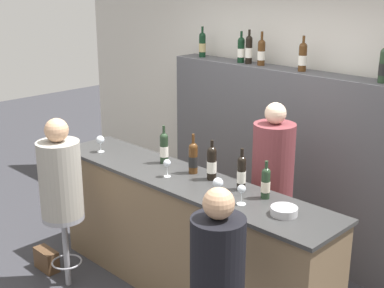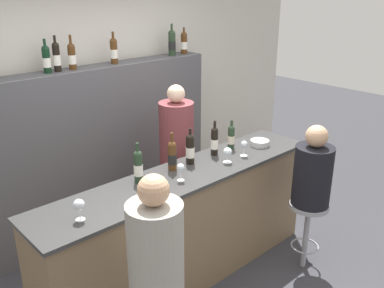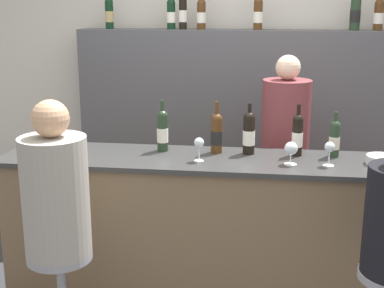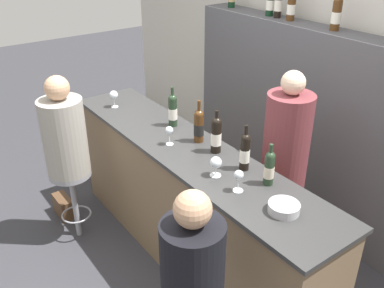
{
  "view_description": "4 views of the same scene",
  "coord_description": "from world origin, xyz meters",
  "px_view_note": "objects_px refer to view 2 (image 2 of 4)",
  "views": [
    {
      "loc": [
        2.86,
        -2.53,
        2.59
      ],
      "look_at": [
        0.13,
        0.22,
        1.37
      ],
      "focal_mm": 50.0,
      "sensor_mm": 36.0,
      "label": 1
    },
    {
      "loc": [
        -2.16,
        -2.17,
        2.55
      ],
      "look_at": [
        0.01,
        0.18,
        1.33
      ],
      "focal_mm": 40.0,
      "sensor_mm": 36.0,
      "label": 2
    },
    {
      "loc": [
        0.25,
        -2.92,
        1.97
      ],
      "look_at": [
        -0.16,
        0.21,
        1.15
      ],
      "focal_mm": 50.0,
      "sensor_mm": 36.0,
      "label": 3
    },
    {
      "loc": [
        2.28,
        -1.36,
        2.55
      ],
      "look_at": [
        0.16,
        0.19,
        1.16
      ],
      "focal_mm": 40.0,
      "sensor_mm": 36.0,
      "label": 4
    }
  ],
  "objects_px": {
    "wine_bottle_backbar_4": "(114,51)",
    "guest_seated_left": "(155,246)",
    "wine_bottle_backbar_2": "(56,57)",
    "wine_bottle_backbar_5": "(172,42)",
    "wine_bottle_counter_2": "(190,149)",
    "wine_bottle_backbar_6": "(184,43)",
    "bar_stool_right": "(308,218)",
    "bartender": "(177,170)",
    "wine_bottle_backbar_3": "(72,56)",
    "wine_glass_1": "(181,168)",
    "wine_bottle_counter_1": "(172,155)",
    "wine_glass_3": "(244,145)",
    "wine_bottle_backbar_1": "(46,59)",
    "wine_glass_2": "(227,152)",
    "guest_seated_right": "(313,172)",
    "wine_bottle_counter_0": "(138,166)",
    "wine_bottle_counter_4": "(231,137)",
    "metal_bowl": "(260,143)",
    "wine_glass_0": "(79,205)",
    "wine_bottle_counter_3": "(214,141)"
  },
  "relations": [
    {
      "from": "bar_stool_right",
      "to": "bartender",
      "type": "xyz_separation_m",
      "value": [
        -0.51,
        1.24,
        0.24
      ]
    },
    {
      "from": "wine_bottle_counter_1",
      "to": "guest_seated_right",
      "type": "bearing_deg",
      "value": -38.38
    },
    {
      "from": "wine_bottle_backbar_4",
      "to": "wine_bottle_backbar_5",
      "type": "bearing_deg",
      "value": 0.0
    },
    {
      "from": "wine_bottle_backbar_1",
      "to": "wine_bottle_backbar_6",
      "type": "distance_m",
      "value": 1.65
    },
    {
      "from": "wine_bottle_counter_0",
      "to": "wine_bottle_backbar_6",
      "type": "height_order",
      "value": "wine_bottle_backbar_6"
    },
    {
      "from": "wine_bottle_counter_2",
      "to": "wine_glass_3",
      "type": "bearing_deg",
      "value": -23.54
    },
    {
      "from": "wine_bottle_counter_4",
      "to": "wine_glass_3",
      "type": "bearing_deg",
      "value": -104.15
    },
    {
      "from": "wine_bottle_counter_1",
      "to": "wine_glass_0",
      "type": "distance_m",
      "value": 1.01
    },
    {
      "from": "bartender",
      "to": "wine_bottle_counter_0",
      "type": "bearing_deg",
      "value": -149.58
    },
    {
      "from": "wine_bottle_backbar_2",
      "to": "bartender",
      "type": "distance_m",
      "value": 1.59
    },
    {
      "from": "wine_bottle_backbar_5",
      "to": "metal_bowl",
      "type": "relative_size",
      "value": 1.87
    },
    {
      "from": "wine_glass_2",
      "to": "metal_bowl",
      "type": "distance_m",
      "value": 0.55
    },
    {
      "from": "wine_bottle_counter_2",
      "to": "bar_stool_right",
      "type": "bearing_deg",
      "value": -45.17
    },
    {
      "from": "wine_bottle_backbar_5",
      "to": "wine_bottle_backbar_6",
      "type": "xyz_separation_m",
      "value": [
        0.18,
        0.0,
        -0.02
      ]
    },
    {
      "from": "wine_bottle_backbar_5",
      "to": "bar_stool_right",
      "type": "xyz_separation_m",
      "value": [
        -0.02,
        -1.92,
        -1.4
      ]
    },
    {
      "from": "wine_bottle_backbar_3",
      "to": "wine_bottle_backbar_5",
      "type": "distance_m",
      "value": 1.22
    },
    {
      "from": "wine_bottle_backbar_2",
      "to": "wine_glass_2",
      "type": "distance_m",
      "value": 1.78
    },
    {
      "from": "wine_bottle_backbar_5",
      "to": "bartender",
      "type": "height_order",
      "value": "wine_bottle_backbar_5"
    },
    {
      "from": "wine_bottle_backbar_2",
      "to": "wine_bottle_backbar_4",
      "type": "xyz_separation_m",
      "value": [
        0.61,
        -0.0,
        -0.01
      ]
    },
    {
      "from": "wine_bottle_counter_1",
      "to": "wine_glass_2",
      "type": "relative_size",
      "value": 2.38
    },
    {
      "from": "wine_bottle_counter_0",
      "to": "wine_glass_1",
      "type": "xyz_separation_m",
      "value": [
        0.26,
        -0.21,
        -0.03
      ]
    },
    {
      "from": "wine_glass_2",
      "to": "bartender",
      "type": "bearing_deg",
      "value": 90.61
    },
    {
      "from": "wine_glass_1",
      "to": "guest_seated_right",
      "type": "bearing_deg",
      "value": -27.88
    },
    {
      "from": "wine_bottle_backbar_5",
      "to": "wine_glass_0",
      "type": "bearing_deg",
      "value": -145.35
    },
    {
      "from": "wine_bottle_backbar_3",
      "to": "bartender",
      "type": "distance_m",
      "value": 1.5
    },
    {
      "from": "wine_bottle_counter_2",
      "to": "wine_bottle_counter_4",
      "type": "xyz_separation_m",
      "value": [
        0.53,
        0.0,
        -0.02
      ]
    },
    {
      "from": "wine_bottle_counter_3",
      "to": "wine_glass_3",
      "type": "bearing_deg",
      "value": -49.94
    },
    {
      "from": "wine_bottle_backbar_6",
      "to": "wine_glass_2",
      "type": "height_order",
      "value": "wine_bottle_backbar_6"
    },
    {
      "from": "wine_bottle_backbar_6",
      "to": "wine_glass_0",
      "type": "height_order",
      "value": "wine_bottle_backbar_6"
    },
    {
      "from": "guest_seated_left",
      "to": "wine_bottle_backbar_3",
      "type": "bearing_deg",
      "value": 74.03
    },
    {
      "from": "wine_bottle_counter_2",
      "to": "guest_seated_right",
      "type": "height_order",
      "value": "guest_seated_right"
    },
    {
      "from": "wine_bottle_counter_2",
      "to": "bar_stool_right",
      "type": "distance_m",
      "value": 1.27
    },
    {
      "from": "wine_glass_2",
      "to": "wine_bottle_backbar_6",
      "type": "bearing_deg",
      "value": 62.6
    },
    {
      "from": "wine_bottle_backbar_1",
      "to": "wine_glass_2",
      "type": "xyz_separation_m",
      "value": [
        0.95,
        -1.37,
        -0.76
      ]
    },
    {
      "from": "wine_bottle_counter_4",
      "to": "wine_bottle_counter_1",
      "type": "bearing_deg",
      "value": -180.0
    },
    {
      "from": "wine_bottle_counter_2",
      "to": "wine_bottle_backbar_3",
      "type": "distance_m",
      "value": 1.43
    },
    {
      "from": "wine_bottle_counter_2",
      "to": "guest_seated_right",
      "type": "xyz_separation_m",
      "value": [
        0.76,
        -0.77,
        -0.2
      ]
    },
    {
      "from": "wine_bottle_backbar_3",
      "to": "wine_bottle_backbar_5",
      "type": "xyz_separation_m",
      "value": [
        1.22,
        0.0,
        0.02
      ]
    },
    {
      "from": "bartender",
      "to": "wine_glass_1",
      "type": "bearing_deg",
      "value": -128.52
    },
    {
      "from": "wine_bottle_counter_1",
      "to": "wine_glass_3",
      "type": "relative_size",
      "value": 2.26
    },
    {
      "from": "metal_bowl",
      "to": "bar_stool_right",
      "type": "distance_m",
      "value": 0.84
    },
    {
      "from": "wine_bottle_counter_1",
      "to": "wine_glass_1",
      "type": "height_order",
      "value": "wine_bottle_counter_1"
    },
    {
      "from": "wine_bottle_counter_2",
      "to": "wine_bottle_backbar_6",
      "type": "height_order",
      "value": "wine_bottle_backbar_6"
    },
    {
      "from": "wine_bottle_backbar_5",
      "to": "guest_seated_right",
      "type": "bearing_deg",
      "value": -90.65
    },
    {
      "from": "wine_bottle_counter_1",
      "to": "wine_glass_1",
      "type": "xyz_separation_m",
      "value": [
        -0.09,
        -0.21,
        -0.02
      ]
    },
    {
      "from": "wine_bottle_counter_2",
      "to": "wine_glass_0",
      "type": "xyz_separation_m",
      "value": [
        -1.19,
        -0.21,
        -0.03
      ]
    },
    {
      "from": "wine_bottle_backbar_2",
      "to": "wine_bottle_backbar_5",
      "type": "distance_m",
      "value": 1.38
    },
    {
      "from": "wine_bottle_backbar_4",
      "to": "guest_seated_left",
      "type": "height_order",
      "value": "wine_bottle_backbar_4"
    },
    {
      "from": "wine_bottle_counter_0",
      "to": "wine_bottle_backbar_1",
      "type": "distance_m",
      "value": 1.37
    },
    {
      "from": "wine_bottle_backbar_5",
      "to": "wine_bottle_counter_0",
      "type": "bearing_deg",
      "value": -139.19
    }
  ]
}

